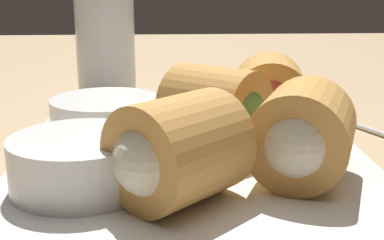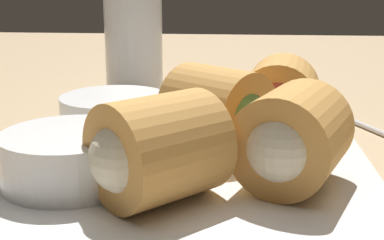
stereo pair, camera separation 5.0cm
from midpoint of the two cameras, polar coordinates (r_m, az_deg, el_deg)
name	(u,v)px [view 1 (the left image)]	position (r cm, az deg, el deg)	size (l,w,h in cm)	color
table_surface	(213,175)	(41.85, -1.12, -6.01)	(180.00, 140.00, 2.00)	tan
serving_plate	(192,162)	(39.67, -3.62, -4.56)	(33.31, 25.28, 1.50)	white
roll_front_left	(301,135)	(33.17, 7.40, -1.70)	(8.34, 8.20, 6.21)	#D19347
roll_front_right	(173,152)	(30.08, -6.80, -3.49)	(8.95, 8.96, 6.21)	#D19347
roll_back_left	(217,109)	(39.22, -0.92, 1.12)	(8.91, 8.94, 6.21)	#D19347
roll_back_right	(270,95)	(43.83, 5.12, 2.60)	(7.95, 7.12, 6.21)	#D19347
dipping_bowl_near	(106,116)	(43.31, -12.44, 0.31)	(8.68, 8.68, 3.26)	white
dipping_bowl_far	(81,160)	(33.79, -16.00, -4.24)	(8.68, 8.68, 3.26)	white
drinking_glass	(106,43)	(60.75, -11.58, 7.99)	(6.47, 6.47, 13.49)	silver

